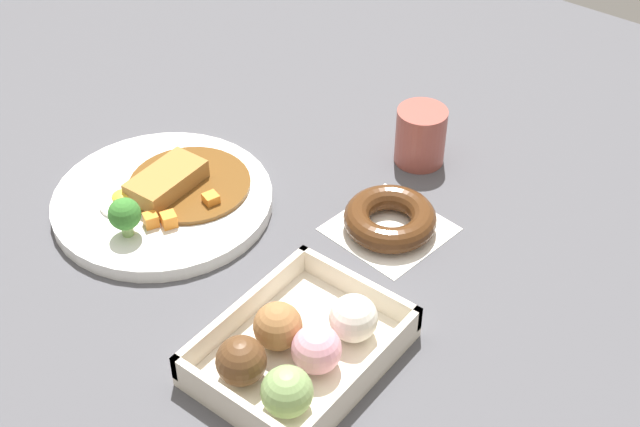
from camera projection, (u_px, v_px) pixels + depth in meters
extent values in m
plane|color=#4C4C51|center=(257.00, 233.00, 1.08)|extent=(1.60, 1.60, 0.00)
cylinder|color=white|center=(163.00, 201.00, 1.11)|extent=(0.28, 0.28, 0.02)
cylinder|color=brown|center=(189.00, 184.00, 1.12)|extent=(0.16, 0.16, 0.01)
cube|color=#A87538|center=(167.00, 180.00, 1.10)|extent=(0.10, 0.06, 0.02)
cylinder|color=white|center=(124.00, 203.00, 1.09)|extent=(0.06, 0.06, 0.00)
ellipsoid|color=yellow|center=(122.00, 197.00, 1.09)|extent=(0.03, 0.03, 0.01)
cylinder|color=#8CB766|center=(127.00, 228.00, 1.05)|extent=(0.01, 0.01, 0.02)
sphere|color=#387A2D|center=(125.00, 214.00, 1.03)|extent=(0.04, 0.04, 0.04)
cube|color=orange|center=(151.00, 220.00, 1.06)|extent=(0.02, 0.02, 0.02)
cube|color=orange|center=(169.00, 220.00, 1.06)|extent=(0.02, 0.02, 0.02)
cube|color=orange|center=(211.00, 200.00, 1.09)|extent=(0.02, 0.02, 0.02)
cube|color=beige|center=(300.00, 356.00, 0.92)|extent=(0.21, 0.16, 0.01)
cube|color=beige|center=(234.00, 406.00, 0.85)|extent=(0.01, 0.16, 0.03)
cube|color=beige|center=(358.00, 287.00, 0.97)|extent=(0.01, 0.16, 0.03)
cube|color=beige|center=(361.00, 379.00, 0.87)|extent=(0.21, 0.01, 0.03)
cube|color=beige|center=(244.00, 309.00, 0.95)|extent=(0.21, 0.01, 0.03)
sphere|color=#84A860|center=(287.00, 392.00, 0.85)|extent=(0.05, 0.05, 0.05)
sphere|color=pink|center=(316.00, 349.00, 0.89)|extent=(0.05, 0.05, 0.05)
sphere|color=silver|center=(354.00, 318.00, 0.92)|extent=(0.05, 0.05, 0.05)
sphere|color=brown|center=(241.00, 361.00, 0.88)|extent=(0.05, 0.05, 0.05)
sphere|color=#9E6B3D|center=(278.00, 326.00, 0.91)|extent=(0.05, 0.05, 0.05)
cube|color=white|center=(389.00, 229.00, 1.09)|extent=(0.14, 0.14, 0.00)
torus|color=#4C2B14|center=(390.00, 218.00, 1.07)|extent=(0.11, 0.11, 0.03)
cylinder|color=#9E4C42|center=(421.00, 136.00, 1.17)|extent=(0.07, 0.07, 0.08)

